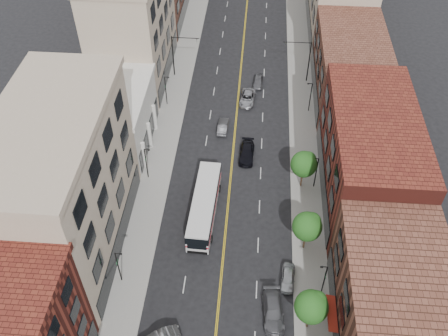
% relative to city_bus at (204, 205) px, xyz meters
% --- Properties ---
extents(sidewalk_left, '(4.00, 110.00, 0.15)m').
position_rel_city_bus_xyz_m(sidewalk_left, '(-7.21, 16.79, -1.77)').
color(sidewalk_left, gray).
rests_on(sidewalk_left, ground).
extents(sidewalk_right, '(4.00, 110.00, 0.15)m').
position_rel_city_bus_xyz_m(sidewalk_right, '(12.79, 16.79, -1.77)').
color(sidewalk_right, gray).
rests_on(sidewalk_right, ground).
extents(bldg_l_tanoffice, '(10.00, 22.00, 18.00)m').
position_rel_city_bus_xyz_m(bldg_l_tanoffice, '(-14.21, -5.21, 7.16)').
color(bldg_l_tanoffice, tan).
rests_on(bldg_l_tanoffice, ground).
extents(bldg_l_white, '(10.00, 14.00, 8.00)m').
position_rel_city_bus_xyz_m(bldg_l_white, '(-14.21, 12.79, 2.16)').
color(bldg_l_white, silver).
rests_on(bldg_l_white, ground).
extents(bldg_l_far_a, '(10.00, 20.00, 18.00)m').
position_rel_city_bus_xyz_m(bldg_l_far_a, '(-14.21, 29.79, 7.16)').
color(bldg_l_far_a, tan).
rests_on(bldg_l_far_a, ground).
extents(bldg_r_mid, '(10.00, 22.00, 12.00)m').
position_rel_city_bus_xyz_m(bldg_r_mid, '(19.79, 5.79, 4.16)').
color(bldg_r_mid, '#581D17').
rests_on(bldg_r_mid, ground).
extents(bldg_r_far_a, '(10.00, 20.00, 10.00)m').
position_rel_city_bus_xyz_m(bldg_r_far_a, '(19.79, 26.79, 3.16)').
color(bldg_r_far_a, brown).
rests_on(bldg_r_far_a, ground).
extents(tree_r_1, '(3.40, 3.40, 5.59)m').
position_rel_city_bus_xyz_m(tree_r_1, '(12.18, -14.14, 2.29)').
color(tree_r_1, black).
rests_on(tree_r_1, sidewalk_right).
extents(tree_r_2, '(3.40, 3.40, 5.59)m').
position_rel_city_bus_xyz_m(tree_r_2, '(12.18, -4.14, 2.29)').
color(tree_r_2, black).
rests_on(tree_r_2, sidewalk_right).
extents(tree_r_3, '(3.40, 3.40, 5.59)m').
position_rel_city_bus_xyz_m(tree_r_3, '(12.18, 5.86, 2.29)').
color(tree_r_3, black).
rests_on(tree_r_3, sidewalk_right).
extents(lamp_l_1, '(0.81, 0.55, 5.05)m').
position_rel_city_bus_xyz_m(lamp_l_1, '(-8.16, -10.21, 1.13)').
color(lamp_l_1, black).
rests_on(lamp_l_1, sidewalk_left).
extents(lamp_l_2, '(0.81, 0.55, 5.05)m').
position_rel_city_bus_xyz_m(lamp_l_2, '(-8.16, 5.79, 1.13)').
color(lamp_l_2, black).
rests_on(lamp_l_2, sidewalk_left).
extents(lamp_l_3, '(0.81, 0.55, 5.05)m').
position_rel_city_bus_xyz_m(lamp_l_3, '(-8.16, 21.79, 1.13)').
color(lamp_l_3, black).
rests_on(lamp_l_3, sidewalk_left).
extents(lamp_r_1, '(0.81, 0.55, 5.05)m').
position_rel_city_bus_xyz_m(lamp_r_1, '(13.74, -10.21, 1.13)').
color(lamp_r_1, black).
rests_on(lamp_r_1, sidewalk_right).
extents(lamp_r_2, '(0.81, 0.55, 5.05)m').
position_rel_city_bus_xyz_m(lamp_r_2, '(13.74, 5.79, 1.13)').
color(lamp_r_2, black).
rests_on(lamp_r_2, sidewalk_right).
extents(lamp_r_3, '(0.81, 0.55, 5.05)m').
position_rel_city_bus_xyz_m(lamp_r_3, '(13.74, 21.79, 1.13)').
color(lamp_r_3, black).
rests_on(lamp_r_3, sidewalk_right).
extents(signal_mast_left, '(4.49, 0.18, 7.20)m').
position_rel_city_bus_xyz_m(signal_mast_left, '(-7.48, 29.79, 2.80)').
color(signal_mast_left, black).
rests_on(signal_mast_left, sidewalk_left).
extents(signal_mast_right, '(4.49, 0.18, 7.20)m').
position_rel_city_bus_xyz_m(signal_mast_right, '(13.06, 29.79, 2.80)').
color(signal_mast_right, black).
rests_on(signal_mast_right, sidewalk_right).
extents(city_bus, '(3.32, 12.42, 3.17)m').
position_rel_city_bus_xyz_m(city_bus, '(0.00, 0.00, 0.00)').
color(city_bus, silver).
rests_on(city_bus, ground).
extents(car_parked_mid, '(2.56, 5.36, 1.51)m').
position_rel_city_bus_xyz_m(car_parked_mid, '(8.59, -13.08, -1.09)').
color(car_parked_mid, '#535358').
rests_on(car_parked_mid, ground).
extents(car_parked_far, '(1.83, 3.90, 1.29)m').
position_rel_city_bus_xyz_m(car_parked_far, '(10.19, -8.88, -1.20)').
color(car_parked_far, '#B7BBC0').
rests_on(car_parked_far, ground).
extents(car_lane_behind, '(1.53, 4.02, 1.31)m').
position_rel_city_bus_xyz_m(car_lane_behind, '(0.99, 16.42, -1.19)').
color(car_lane_behind, '#4B4C50').
rests_on(car_lane_behind, ground).
extents(car_lane_a, '(2.16, 4.99, 1.43)m').
position_rel_city_bus_xyz_m(car_lane_a, '(4.74, 10.89, -1.13)').
color(car_lane_a, black).
rests_on(car_lane_a, ground).
extents(car_lane_b, '(2.66, 5.06, 1.36)m').
position_rel_city_bus_xyz_m(car_lane_b, '(4.29, 23.59, -1.16)').
color(car_lane_b, '#9E9FA5').
rests_on(car_lane_b, ground).
extents(car_lane_c, '(1.78, 3.92, 1.30)m').
position_rel_city_bus_xyz_m(car_lane_c, '(5.82, 28.22, -1.19)').
color(car_lane_c, '#56565C').
rests_on(car_lane_c, ground).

